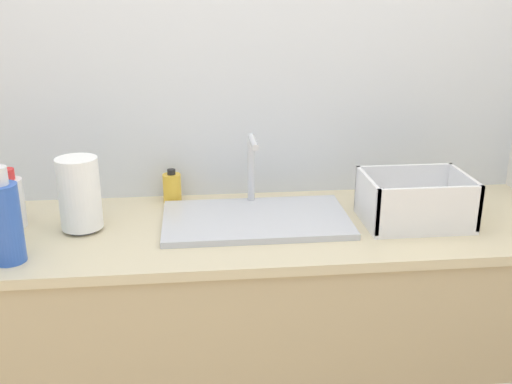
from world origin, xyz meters
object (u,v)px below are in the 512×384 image
(bottle_white_spray, at_px, (11,201))
(sink, at_px, (256,217))
(soap_dispenser, at_px, (172,188))
(paper_towel_roll, at_px, (80,194))
(dish_rack, at_px, (415,205))
(bottle_blue, at_px, (5,221))

(bottle_white_spray, bearing_deg, sink, -3.12)
(bottle_white_spray, bearing_deg, soap_dispenser, 19.00)
(paper_towel_roll, distance_m, dish_rack, 1.05)
(sink, bearing_deg, bottle_white_spray, 176.88)
(bottle_blue, bearing_deg, bottle_white_spray, 102.99)
(sink, relative_size, paper_towel_roll, 2.55)
(bottle_blue, distance_m, bottle_white_spray, 0.27)
(dish_rack, distance_m, soap_dispenser, 0.82)
(bottle_white_spray, bearing_deg, bottle_blue, -77.01)
(paper_towel_roll, height_order, soap_dispenser, paper_towel_roll)
(sink, height_order, bottle_blue, bottle_blue)
(bottle_white_spray, relative_size, soap_dispenser, 1.58)
(soap_dispenser, bearing_deg, dish_rack, -19.25)
(paper_towel_roll, height_order, bottle_white_spray, paper_towel_roll)
(bottle_blue, bearing_deg, soap_dispenser, 44.63)
(paper_towel_roll, height_order, dish_rack, paper_towel_roll)
(paper_towel_roll, bearing_deg, sink, 1.27)
(paper_towel_roll, xyz_separation_m, bottle_white_spray, (-0.22, 0.05, -0.03))
(dish_rack, bearing_deg, soap_dispenser, 160.75)
(soap_dispenser, bearing_deg, sink, -38.01)
(paper_towel_roll, bearing_deg, bottle_blue, -128.49)
(bottle_white_spray, bearing_deg, dish_rack, -4.53)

